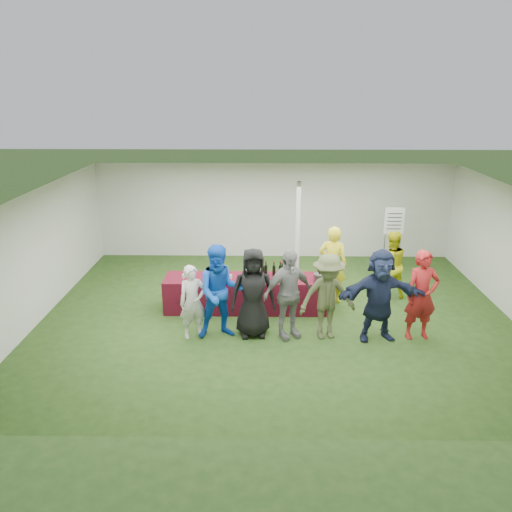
{
  "coord_description": "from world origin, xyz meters",
  "views": [
    {
      "loc": [
        -0.27,
        -9.83,
        4.71
      ],
      "look_at": [
        -0.44,
        0.32,
        1.25
      ],
      "focal_mm": 35.0,
      "sensor_mm": 36.0,
      "label": 1
    }
  ],
  "objects_px": {
    "staff_pourer": "(333,264)",
    "customer_4": "(327,297)",
    "serving_table": "(247,293)",
    "customer_0": "(193,302)",
    "customer_3": "(288,294)",
    "wine_list_sign": "(394,226)",
    "customer_2": "(253,293)",
    "staff_back": "(390,265)",
    "customer_1": "(220,292)",
    "customer_5": "(379,295)",
    "dump_bucket": "(319,278)",
    "customer_6": "(422,295)"
  },
  "relations": [
    {
      "from": "staff_back",
      "to": "customer_4",
      "type": "height_order",
      "value": "customer_4"
    },
    {
      "from": "staff_back",
      "to": "customer_6",
      "type": "distance_m",
      "value": 1.99
    },
    {
      "from": "customer_2",
      "to": "customer_6",
      "type": "height_order",
      "value": "customer_2"
    },
    {
      "from": "customer_1",
      "to": "staff_pourer",
      "type": "bearing_deg",
      "value": 24.09
    },
    {
      "from": "customer_2",
      "to": "customer_3",
      "type": "height_order",
      "value": "customer_3"
    },
    {
      "from": "staff_pourer",
      "to": "customer_0",
      "type": "bearing_deg",
      "value": 50.99
    },
    {
      "from": "wine_list_sign",
      "to": "customer_1",
      "type": "height_order",
      "value": "customer_1"
    },
    {
      "from": "customer_3",
      "to": "customer_4",
      "type": "relative_size",
      "value": 1.05
    },
    {
      "from": "customer_5",
      "to": "customer_6",
      "type": "height_order",
      "value": "customer_5"
    },
    {
      "from": "dump_bucket",
      "to": "customer_5",
      "type": "bearing_deg",
      "value": -46.79
    },
    {
      "from": "customer_0",
      "to": "customer_4",
      "type": "xyz_separation_m",
      "value": [
        2.61,
        0.01,
        0.12
      ]
    },
    {
      "from": "wine_list_sign",
      "to": "staff_back",
      "type": "xyz_separation_m",
      "value": [
        -0.4,
        -1.5,
        -0.51
      ]
    },
    {
      "from": "customer_1",
      "to": "customer_6",
      "type": "xyz_separation_m",
      "value": [
        3.88,
        0.01,
        -0.05
      ]
    },
    {
      "from": "staff_pourer",
      "to": "staff_back",
      "type": "relative_size",
      "value": 1.11
    },
    {
      "from": "customer_5",
      "to": "wine_list_sign",
      "type": "bearing_deg",
      "value": 64.94
    },
    {
      "from": "staff_pourer",
      "to": "dump_bucket",
      "type": "bearing_deg",
      "value": 81.87
    },
    {
      "from": "customer_1",
      "to": "customer_5",
      "type": "xyz_separation_m",
      "value": [
        3.05,
        -0.05,
        -0.03
      ]
    },
    {
      "from": "customer_3",
      "to": "staff_back",
      "type": "bearing_deg",
      "value": 11.82
    },
    {
      "from": "customer_6",
      "to": "customer_4",
      "type": "bearing_deg",
      "value": 172.55
    },
    {
      "from": "wine_list_sign",
      "to": "staff_back",
      "type": "bearing_deg",
      "value": -105.04
    },
    {
      "from": "customer_2",
      "to": "dump_bucket",
      "type": "bearing_deg",
      "value": 29.82
    },
    {
      "from": "customer_0",
      "to": "customer_5",
      "type": "height_order",
      "value": "customer_5"
    },
    {
      "from": "serving_table",
      "to": "customer_0",
      "type": "distance_m",
      "value": 1.68
    },
    {
      "from": "staff_back",
      "to": "customer_1",
      "type": "height_order",
      "value": "customer_1"
    },
    {
      "from": "customer_2",
      "to": "staff_pourer",
      "type": "bearing_deg",
      "value": 38.19
    },
    {
      "from": "customer_0",
      "to": "customer_3",
      "type": "bearing_deg",
      "value": -23.32
    },
    {
      "from": "serving_table",
      "to": "customer_4",
      "type": "distance_m",
      "value": 2.11
    },
    {
      "from": "customer_2",
      "to": "customer_5",
      "type": "distance_m",
      "value": 2.43
    },
    {
      "from": "wine_list_sign",
      "to": "staff_pourer",
      "type": "height_order",
      "value": "wine_list_sign"
    },
    {
      "from": "customer_0",
      "to": "customer_4",
      "type": "distance_m",
      "value": 2.61
    },
    {
      "from": "serving_table",
      "to": "customer_3",
      "type": "bearing_deg",
      "value": -56.18
    },
    {
      "from": "serving_table",
      "to": "staff_back",
      "type": "distance_m",
      "value": 3.4
    },
    {
      "from": "staff_pourer",
      "to": "customer_3",
      "type": "relative_size",
      "value": 0.99
    },
    {
      "from": "customer_6",
      "to": "customer_5",
      "type": "bearing_deg",
      "value": 176.31
    },
    {
      "from": "staff_pourer",
      "to": "customer_4",
      "type": "bearing_deg",
      "value": 99.56
    },
    {
      "from": "wine_list_sign",
      "to": "customer_1",
      "type": "distance_m",
      "value": 5.45
    },
    {
      "from": "customer_4",
      "to": "customer_1",
      "type": "bearing_deg",
      "value": 168.09
    },
    {
      "from": "dump_bucket",
      "to": "customer_1",
      "type": "distance_m",
      "value": 2.28
    },
    {
      "from": "serving_table",
      "to": "customer_4",
      "type": "relative_size",
      "value": 2.09
    },
    {
      "from": "customer_4",
      "to": "customer_6",
      "type": "bearing_deg",
      "value": -10.89
    },
    {
      "from": "dump_bucket",
      "to": "staff_back",
      "type": "height_order",
      "value": "staff_back"
    },
    {
      "from": "staff_pourer",
      "to": "customer_4",
      "type": "height_order",
      "value": "staff_pourer"
    },
    {
      "from": "staff_pourer",
      "to": "customer_0",
      "type": "xyz_separation_m",
      "value": [
        -2.93,
        -1.76,
        -0.16
      ]
    },
    {
      "from": "staff_pourer",
      "to": "customer_4",
      "type": "relative_size",
      "value": 1.04
    },
    {
      "from": "wine_list_sign",
      "to": "customer_2",
      "type": "relative_size",
      "value": 1.0
    },
    {
      "from": "customer_0",
      "to": "customer_1",
      "type": "xyz_separation_m",
      "value": [
        0.54,
        0.02,
        0.2
      ]
    },
    {
      "from": "wine_list_sign",
      "to": "customer_1",
      "type": "bearing_deg",
      "value": -139.9
    },
    {
      "from": "staff_back",
      "to": "wine_list_sign",
      "type": "bearing_deg",
      "value": -116.52
    },
    {
      "from": "wine_list_sign",
      "to": "staff_back",
      "type": "height_order",
      "value": "wine_list_sign"
    },
    {
      "from": "serving_table",
      "to": "wine_list_sign",
      "type": "xyz_separation_m",
      "value": [
        3.69,
        2.23,
        0.94
      ]
    }
  ]
}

